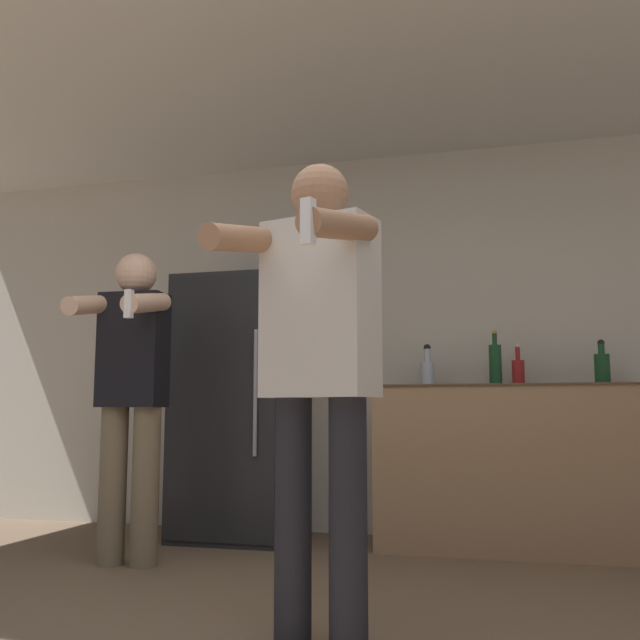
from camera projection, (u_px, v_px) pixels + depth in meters
wall_back at (403, 340)px, 4.78m from camera, size 7.00×0.06×2.55m
ceiling_slab at (357, 56)px, 3.58m from camera, size 7.00×3.31×0.05m
refrigerator at (241, 407)px, 4.61m from camera, size 0.73×0.74×1.66m
counter at (510, 467)px, 4.18m from camera, size 1.55×0.65×0.95m
bottle_amber_bourbon at (428, 371)px, 4.47m from camera, size 0.09×0.09×0.27m
bottle_short_whiskey at (602, 367)px, 4.20m from camera, size 0.09×0.09×0.27m
bottle_clear_vodka at (495, 364)px, 4.36m from camera, size 0.08×0.08×0.35m
bottle_green_wine at (518, 371)px, 4.32m from camera, size 0.07×0.07×0.26m
person_woman_foreground at (318, 354)px, 2.50m from camera, size 0.55×0.60×1.69m
person_man_side at (131, 385)px, 3.82m from camera, size 0.44×0.51×1.66m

